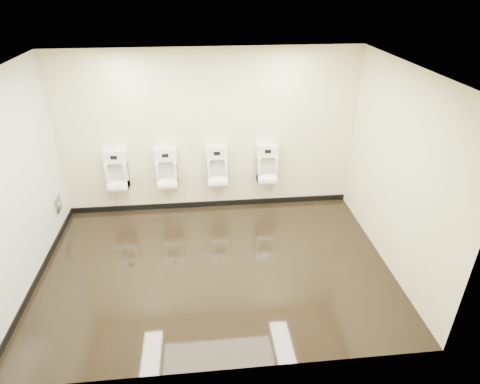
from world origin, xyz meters
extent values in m
cube|color=black|center=(0.00, 0.00, 0.00)|extent=(5.00, 3.50, 0.00)
cube|color=white|center=(0.00, 0.00, 2.80)|extent=(5.00, 3.50, 0.00)
cube|color=beige|center=(0.00, 1.75, 1.40)|extent=(5.00, 0.02, 2.80)
cube|color=beige|center=(0.00, -1.75, 1.40)|extent=(5.00, 0.02, 2.80)
cube|color=beige|center=(-2.50, 0.00, 1.40)|extent=(0.02, 3.50, 2.80)
cube|color=beige|center=(2.50, 0.00, 1.40)|extent=(0.02, 3.50, 2.80)
cube|color=silver|center=(-2.50, 0.00, 1.40)|extent=(0.01, 3.50, 2.80)
cube|color=black|center=(0.00, 1.74, 0.05)|extent=(5.00, 0.02, 0.10)
cube|color=black|center=(-2.49, 0.00, 0.05)|extent=(0.02, 3.50, 0.10)
cube|color=#9E9EA3|center=(-2.48, 1.20, 0.50)|extent=(0.03, 0.25, 0.25)
cylinder|color=silver|center=(-2.46, 1.20, 0.50)|extent=(0.02, 0.04, 0.04)
cube|color=silver|center=(-1.57, 1.63, 0.76)|extent=(0.34, 0.24, 0.48)
cube|color=silver|center=(-1.57, 1.71, 0.80)|extent=(0.25, 0.01, 0.36)
cylinder|color=silver|center=(-1.57, 1.56, 0.58)|extent=(0.34, 0.21, 0.21)
cube|color=silver|center=(-1.57, 1.66, 1.10)|extent=(0.37, 0.18, 0.21)
cube|color=black|center=(-1.57, 1.57, 1.12)|extent=(0.09, 0.01, 0.05)
cube|color=silver|center=(-1.57, 1.57, 1.12)|extent=(0.11, 0.01, 0.07)
cylinder|color=silver|center=(-1.38, 1.66, 1.10)|extent=(0.01, 0.03, 0.03)
cube|color=silver|center=(-0.74, 1.63, 0.76)|extent=(0.34, 0.24, 0.48)
cube|color=silver|center=(-0.74, 1.71, 0.80)|extent=(0.25, 0.01, 0.36)
cylinder|color=silver|center=(-0.74, 1.56, 0.58)|extent=(0.34, 0.21, 0.21)
cube|color=silver|center=(-0.74, 1.66, 1.10)|extent=(0.37, 0.18, 0.21)
cube|color=black|center=(-0.74, 1.57, 1.12)|extent=(0.09, 0.01, 0.05)
cube|color=silver|center=(-0.74, 1.57, 1.12)|extent=(0.11, 0.01, 0.07)
cylinder|color=silver|center=(-0.54, 1.66, 1.10)|extent=(0.01, 0.03, 0.03)
cube|color=silver|center=(0.12, 1.63, 0.76)|extent=(0.34, 0.24, 0.48)
cube|color=silver|center=(0.12, 1.71, 0.80)|extent=(0.25, 0.01, 0.36)
cylinder|color=silver|center=(0.12, 1.56, 0.58)|extent=(0.34, 0.21, 0.21)
cube|color=silver|center=(0.12, 1.66, 1.10)|extent=(0.37, 0.18, 0.21)
cube|color=black|center=(0.12, 1.57, 1.12)|extent=(0.09, 0.01, 0.05)
cube|color=silver|center=(0.12, 1.57, 1.12)|extent=(0.11, 0.01, 0.07)
cylinder|color=silver|center=(0.31, 1.66, 1.10)|extent=(0.01, 0.03, 0.03)
cube|color=silver|center=(0.99, 1.63, 0.76)|extent=(0.34, 0.24, 0.48)
cube|color=silver|center=(0.99, 1.71, 0.80)|extent=(0.25, 0.01, 0.36)
cylinder|color=silver|center=(0.99, 1.56, 0.58)|extent=(0.34, 0.21, 0.21)
cube|color=silver|center=(0.99, 1.66, 1.10)|extent=(0.37, 0.18, 0.21)
cube|color=black|center=(0.99, 1.57, 1.12)|extent=(0.09, 0.01, 0.05)
cube|color=silver|center=(0.99, 1.57, 1.12)|extent=(0.11, 0.01, 0.07)
cylinder|color=silver|center=(1.18, 1.66, 1.10)|extent=(0.01, 0.03, 0.03)
camera|label=1|loc=(-0.12, -4.63, 3.78)|focal=30.00mm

